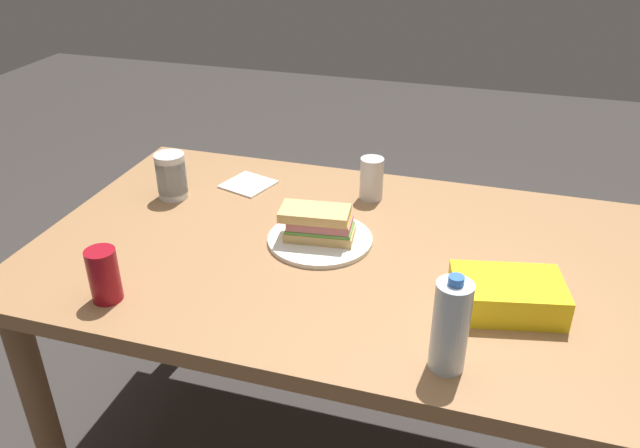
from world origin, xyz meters
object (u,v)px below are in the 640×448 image
object	(u,v)px
water_bottle_tall	(450,326)
soda_can_silver	(371,179)
sandwich	(318,223)
soda_can_red	(104,275)
chip_bag	(507,295)
plastic_cup_stack	(171,176)
paper_plate	(320,239)
dining_table	(344,280)

from	to	relation	value
water_bottle_tall	soda_can_silver	size ratio (longest dim) A/B	1.65
sandwich	soda_can_red	distance (m)	0.52
chip_bag	plastic_cup_stack	size ratio (longest dim) A/B	1.76
paper_plate	soda_can_red	distance (m)	0.52
sandwich	water_bottle_tall	bearing A→B (deg)	134.49
soda_can_silver	sandwich	bearing A→B (deg)	75.49
paper_plate	water_bottle_tall	size ratio (longest dim) A/B	1.31
paper_plate	plastic_cup_stack	size ratio (longest dim) A/B	2.01
paper_plate	soda_can_silver	world-z (taller)	soda_can_silver
sandwich	soda_can_silver	size ratio (longest dim) A/B	1.56
chip_bag	soda_can_red	bearing A→B (deg)	-177.65
paper_plate	plastic_cup_stack	world-z (taller)	plastic_cup_stack
soda_can_red	soda_can_silver	bearing A→B (deg)	-124.45
dining_table	soda_can_red	world-z (taller)	soda_can_red
sandwich	plastic_cup_stack	size ratio (longest dim) A/B	1.45
paper_plate	soda_can_red	size ratio (longest dim) A/B	2.16
paper_plate	plastic_cup_stack	distance (m)	0.49
dining_table	soda_can_silver	xyz separation A→B (m)	(0.00, -0.29, 0.16)
soda_can_red	soda_can_silver	world-z (taller)	same
dining_table	water_bottle_tall	world-z (taller)	water_bottle_tall
sandwich	chip_bag	bearing A→B (deg)	161.74
dining_table	paper_plate	distance (m)	0.12
sandwich	water_bottle_tall	world-z (taller)	water_bottle_tall
soda_can_silver	plastic_cup_stack	bearing A→B (deg)	15.93
plastic_cup_stack	paper_plate	bearing A→B (deg)	165.92
water_bottle_tall	plastic_cup_stack	size ratio (longest dim) A/B	1.54
sandwich	chip_bag	xyz separation A→B (m)	(-0.46, 0.15, -0.02)
dining_table	paper_plate	xyz separation A→B (m)	(0.07, -0.02, 0.10)
dining_table	chip_bag	distance (m)	0.43
sandwich	plastic_cup_stack	world-z (taller)	plastic_cup_stack
water_bottle_tall	paper_plate	bearing A→B (deg)	-45.97
chip_bag	water_bottle_tall	xyz separation A→B (m)	(0.10, 0.22, 0.06)
chip_bag	soda_can_silver	xyz separation A→B (m)	(0.39, -0.43, 0.03)
sandwich	water_bottle_tall	xyz separation A→B (m)	(-0.36, 0.37, 0.04)
sandwich	soda_can_red	size ratio (longest dim) A/B	1.56
water_bottle_tall	soda_can_silver	world-z (taller)	water_bottle_tall
dining_table	sandwich	world-z (taller)	sandwich
chip_bag	dining_table	bearing A→B (deg)	148.40
sandwich	chip_bag	size ratio (longest dim) A/B	0.83
dining_table	plastic_cup_stack	world-z (taller)	plastic_cup_stack
water_bottle_tall	chip_bag	bearing A→B (deg)	-114.57
paper_plate	water_bottle_tall	bearing A→B (deg)	134.03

